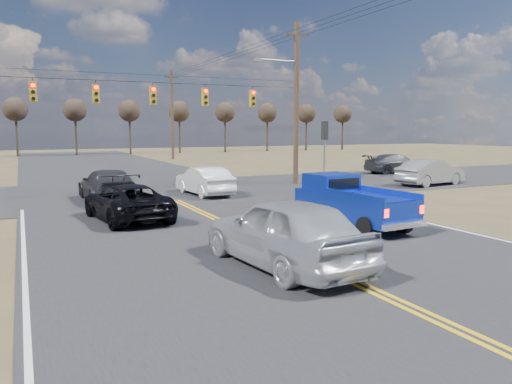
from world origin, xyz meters
name	(u,v)px	position (x,y,z in m)	size (l,w,h in m)	color
ground	(344,278)	(0.00, 0.00, 0.00)	(160.00, 160.00, 0.00)	brown
road_main	(203,213)	(0.00, 10.00, 0.00)	(14.00, 120.00, 0.02)	#28282B
road_cross	(156,192)	(0.00, 18.00, 0.00)	(120.00, 12.00, 0.02)	#28282B
signal_gantry	(163,100)	(0.50, 17.79, 5.06)	(19.60, 4.83, 10.00)	#473323
utility_poles	(158,96)	(0.00, 17.00, 5.23)	(19.60, 58.32, 10.00)	#473323
treeline	(122,97)	(0.00, 26.96, 5.70)	(87.00, 117.80, 7.40)	#33261C
pickup_truck	(350,202)	(3.86, 5.09, 0.89)	(2.27, 5.01, 1.83)	black
silver_suv	(284,232)	(-0.80, 1.47, 0.92)	(2.17, 5.40, 1.84)	#B2B5BB
black_suv	(127,202)	(-3.14, 9.78, 0.70)	(2.33, 5.06, 1.41)	black
white_car_queue	(204,181)	(2.01, 15.50, 0.75)	(1.58, 4.54, 1.50)	white
dgrey_car_queue	(108,185)	(-3.00, 15.29, 0.77)	(2.17, 5.34, 1.55)	#2F2F34
cross_car_east_near	(431,172)	(16.19, 13.76, 0.80)	(4.88, 1.70, 1.61)	gray
cross_car_east_far	(397,164)	(19.95, 21.14, 0.76)	(5.22, 2.12, 1.52)	#36373B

